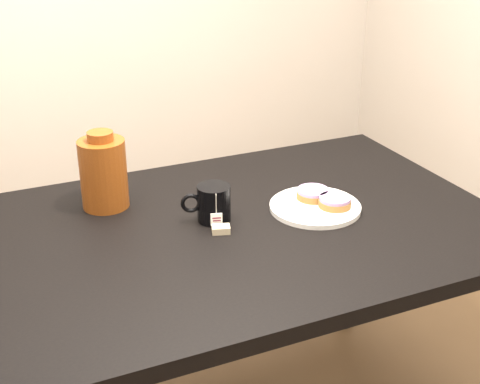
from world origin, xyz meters
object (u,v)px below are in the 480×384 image
Objects in this scene: teabag_pouch at (221,229)px; bagel_front at (335,202)px; plate at (315,206)px; mug at (213,203)px; bagel_package at (103,173)px; bagel_back at (313,194)px; table at (230,254)px.

bagel_front is at bearing -1.77° from teabag_pouch.
bagel_front is (0.04, -0.03, 0.02)m from plate.
mug is 0.31m from bagel_package.
bagel_back is 2.65× the size of teabag_pouch.
bagel_front is 0.88× the size of mug.
bagel_package is (-0.22, 0.27, 0.09)m from teabag_pouch.
mug reaches higher than teabag_pouch.
mug is (-0.29, 0.01, 0.02)m from bagel_back.
bagel_back is 0.87× the size of mug.
bagel_package is (-0.26, 0.25, 0.18)m from table.
bagel_package reaches higher than bagel_front.
bagel_front reaches higher than teabag_pouch.
table is 5.73× the size of plate.
table is at bearing 34.43° from teabag_pouch.
mug reaches higher than plate.
table is 0.14m from mug.
bagel_package is at bearing 153.63° from plate.
mug reaches higher than bagel_front.
plate is 0.28m from mug.
bagel_package is (-0.23, 0.20, 0.05)m from mug.
bagel_back is at bearing 12.51° from mug.
table is 0.40m from bagel_package.
table is 11.61× the size of bagel_front.
plate is at bearing 145.40° from bagel_front.
teabag_pouch reaches higher than table.
bagel_front is at bearing 0.53° from mug.
teabag_pouch is at bearing -168.78° from bagel_back.
bagel_package is (-0.51, 0.25, 0.09)m from plate.
teabag_pouch is at bearing -50.27° from bagel_package.
mug is 3.05× the size of teabag_pouch.
bagel_package is at bearing 152.95° from bagel_front.
mug is at bearing 165.53° from bagel_front.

